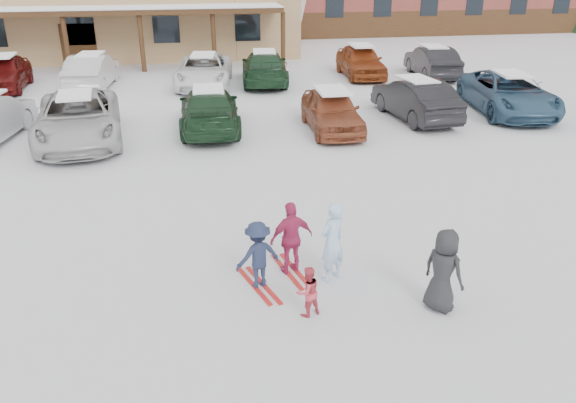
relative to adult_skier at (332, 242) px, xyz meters
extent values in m
plane|color=white|center=(-0.86, 0.38, -0.76)|extent=(160.00, 160.00, 0.00)
cube|color=tan|center=(-9.86, 28.38, 1.04)|extent=(28.00, 10.00, 3.60)
cube|color=#422814|center=(-9.86, 22.18, 2.14)|extent=(25.20, 2.60, 0.25)
cube|color=#422814|center=(15.14, 31.42, 0.14)|extent=(24.00, 0.10, 1.80)
cylinder|color=black|center=(0.49, 23.46, 2.13)|extent=(0.16, 0.16, 5.78)
cylinder|color=black|center=(5.14, 44.38, -0.22)|extent=(0.60, 0.60, 1.08)
cylinder|color=black|center=(33.14, 46.38, -0.07)|extent=(0.60, 0.60, 1.38)
imported|color=#ACD2F1|center=(0.00, 0.00, 0.00)|extent=(0.67, 0.61, 1.53)
imported|color=#CE3E4C|center=(-0.66, -1.02, -0.32)|extent=(0.52, 0.46, 0.88)
imported|color=#1C2540|center=(-1.34, -0.01, -0.13)|extent=(0.92, 0.69, 1.27)
cube|color=red|center=(-1.34, -0.01, -0.75)|extent=(0.61, 1.40, 0.03)
imported|color=#B52A58|center=(-0.67, 0.37, -0.05)|extent=(0.89, 0.53, 1.42)
cube|color=red|center=(-0.67, 0.37, -0.75)|extent=(0.52, 1.41, 0.03)
imported|color=#232426|center=(1.56, -1.24, -0.03)|extent=(0.78, 0.85, 1.46)
imported|color=#BEBEBE|center=(-5.81, 9.49, 0.00)|extent=(3.12, 5.71, 1.52)
imported|color=#1A371F|center=(-1.68, 10.10, -0.06)|extent=(2.12, 4.90, 1.40)
imported|color=brown|center=(2.35, 9.28, -0.07)|extent=(1.73, 4.09, 1.38)
imported|color=black|center=(5.67, 10.18, -0.04)|extent=(1.98, 4.53, 1.45)
imported|color=#325470|center=(9.44, 10.40, -0.03)|extent=(3.15, 5.59, 1.47)
imported|color=#5B0E0D|center=(-10.21, 17.96, -0.02)|extent=(1.94, 4.41, 1.48)
imported|color=silver|center=(-6.48, 17.70, -0.02)|extent=(1.97, 4.63, 1.49)
imported|color=white|center=(-1.57, 17.10, -0.05)|extent=(2.95, 5.36, 1.42)
imported|color=#1C3D23|center=(1.20, 17.24, -0.03)|extent=(2.56, 5.22, 1.46)
imported|color=#8C3917|center=(6.01, 17.96, -0.01)|extent=(1.96, 4.50, 1.51)
imported|color=black|center=(9.42, 17.34, -0.04)|extent=(1.90, 4.52, 1.45)
camera|label=1|loc=(-2.35, -8.61, 4.70)|focal=35.00mm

